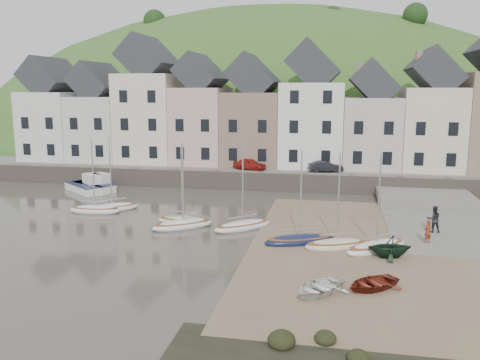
% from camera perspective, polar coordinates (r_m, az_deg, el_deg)
% --- Properties ---
extents(ground, '(160.00, 160.00, 0.00)m').
position_cam_1_polar(ground, '(33.65, -1.94, -6.86)').
color(ground, '#443F36').
rests_on(ground, ground).
extents(quay_land, '(90.00, 30.00, 1.50)m').
position_cam_1_polar(quay_land, '(64.39, 4.38, 2.15)').
color(quay_land, '#395D25').
rests_on(quay_land, ground).
extents(quay_street, '(70.00, 7.00, 0.10)m').
position_cam_1_polar(quay_street, '(52.99, 2.96, 1.25)').
color(quay_street, slate).
rests_on(quay_street, quay_land).
extents(seawall, '(70.00, 1.20, 1.80)m').
position_cam_1_polar(seawall, '(49.68, 2.40, -0.12)').
color(seawall, slate).
rests_on(seawall, ground).
extents(beach, '(18.00, 26.00, 0.06)m').
position_cam_1_polar(beach, '(33.09, 17.15, -7.58)').
color(beach, brown).
rests_on(beach, ground).
extents(slipway, '(8.00, 18.00, 0.12)m').
position_cam_1_polar(slipway, '(41.30, 21.52, -4.23)').
color(slipway, slate).
rests_on(slipway, ground).
extents(hillside, '(134.40, 84.00, 84.00)m').
position_cam_1_polar(hillside, '(96.28, 3.17, -6.47)').
color(hillside, '#395D25').
rests_on(hillside, ground).
extents(townhouse_terrace, '(61.05, 8.00, 13.93)m').
position_cam_1_polar(townhouse_terrace, '(55.64, 5.33, 7.64)').
color(townhouse_terrace, silver).
rests_on(townhouse_terrace, quay_land).
extents(sailboat_0, '(4.26, 1.76, 6.32)m').
position_cam_1_polar(sailboat_0, '(42.46, -16.17, -3.24)').
color(sailboat_0, white).
rests_on(sailboat_0, ground).
extents(sailboat_1, '(4.36, 4.08, 6.32)m').
position_cam_1_polar(sailboat_1, '(42.70, -14.33, -3.07)').
color(sailboat_1, white).
rests_on(sailboat_1, ground).
extents(sailboat_2, '(4.36, 2.00, 6.32)m').
position_cam_1_polar(sailboat_2, '(37.62, -6.40, -4.63)').
color(sailboat_2, beige).
rests_on(sailboat_2, ground).
extents(sailboat_3, '(4.41, 4.23, 6.32)m').
position_cam_1_polar(sailboat_3, '(36.11, 0.31, -5.21)').
color(sailboat_3, white).
rests_on(sailboat_3, ground).
extents(sailboat_4, '(4.56, 3.98, 6.32)m').
position_cam_1_polar(sailboat_4, '(36.65, -6.52, -5.04)').
color(sailboat_4, white).
rests_on(sailboat_4, ground).
extents(sailboat_5, '(5.03, 3.40, 6.32)m').
position_cam_1_polar(sailboat_5, '(33.07, 6.83, -6.77)').
color(sailboat_5, '#141C41').
rests_on(sailboat_5, ground).
extents(sailboat_6, '(4.56, 4.31, 6.32)m').
position_cam_1_polar(sailboat_6, '(32.59, 15.26, -7.33)').
color(sailboat_6, white).
rests_on(sailboat_6, ground).
extents(sailboat_7, '(4.54, 3.12, 6.32)m').
position_cam_1_polar(sailboat_7, '(32.50, 10.97, -7.19)').
color(sailboat_7, beige).
rests_on(sailboat_7, ground).
extents(motorboat_0, '(5.19, 3.76, 1.70)m').
position_cam_1_polar(motorboat_0, '(51.39, -16.14, -0.53)').
color(motorboat_0, white).
rests_on(motorboat_0, ground).
extents(motorboat_2, '(5.25, 4.68, 1.70)m').
position_cam_1_polar(motorboat_2, '(51.22, -17.14, -0.62)').
color(motorboat_2, white).
rests_on(motorboat_2, ground).
extents(rowboat_white, '(3.63, 3.76, 0.63)m').
position_cam_1_polar(rowboat_white, '(25.37, 8.92, -11.99)').
color(rowboat_white, white).
rests_on(rowboat_white, beach).
extents(rowboat_green, '(2.98, 2.70, 1.36)m').
position_cam_1_polar(rowboat_green, '(31.28, 16.64, -7.24)').
color(rowboat_green, black).
rests_on(rowboat_green, beach).
extents(rowboat_red, '(3.62, 3.50, 0.61)m').
position_cam_1_polar(rowboat_red, '(26.51, 14.78, -11.24)').
color(rowboat_red, maroon).
rests_on(rowboat_red, beach).
extents(person_red, '(0.67, 0.63, 1.53)m').
position_cam_1_polar(person_red, '(34.65, 20.56, -5.50)').
color(person_red, maroon).
rests_on(person_red, slipway).
extents(person_dark, '(0.99, 0.81, 1.87)m').
position_cam_1_polar(person_dark, '(37.29, 21.18, -4.17)').
color(person_dark, '#232428').
rests_on(person_dark, slipway).
extents(car_left, '(3.73, 2.41, 1.18)m').
position_cam_1_polar(car_left, '(52.15, 1.11, 1.83)').
color(car_left, maroon).
rests_on(car_left, quay_street).
extents(car_right, '(3.63, 1.98, 1.13)m').
position_cam_1_polar(car_right, '(51.42, 9.72, 1.53)').
color(car_right, black).
rests_on(car_right, quay_street).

